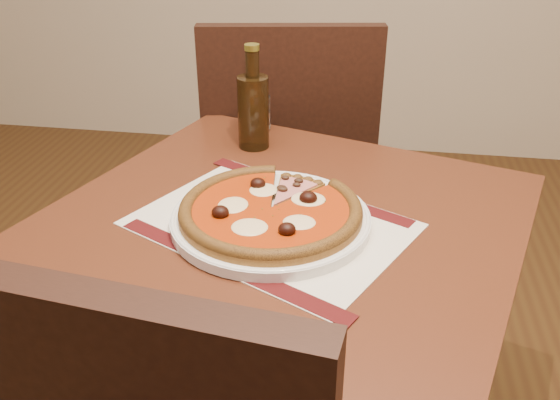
% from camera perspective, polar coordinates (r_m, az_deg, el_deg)
% --- Properties ---
extents(table, '(1.01, 1.01, 0.75)m').
position_cam_1_polar(table, '(1.09, -0.17, -6.56)').
color(table, '#552514').
rests_on(table, ground).
extents(chair_far, '(0.53, 0.53, 0.97)m').
position_cam_1_polar(chair_far, '(1.71, 0.84, 3.61)').
color(chair_far, black).
rests_on(chair_far, ground).
extents(placemat, '(0.54, 0.48, 0.00)m').
position_cam_1_polar(placemat, '(1.03, -0.90, -2.34)').
color(placemat, white).
rests_on(placemat, table).
extents(plate, '(0.34, 0.34, 0.02)m').
position_cam_1_polar(plate, '(1.02, -0.91, -1.86)').
color(plate, white).
rests_on(plate, placemat).
extents(pizza, '(0.31, 0.31, 0.04)m').
position_cam_1_polar(pizza, '(1.01, -0.92, -0.90)').
color(pizza, olive).
rests_on(pizza, plate).
extents(ham_slice, '(0.09, 0.13, 0.02)m').
position_cam_1_polar(ham_slice, '(1.07, 1.81, 0.75)').
color(ham_slice, olive).
rests_on(ham_slice, plate).
extents(water_glass, '(0.09, 0.09, 0.08)m').
position_cam_1_polar(water_glass, '(1.41, -2.28, 8.39)').
color(water_glass, white).
rests_on(water_glass, table).
extents(bottle, '(0.07, 0.07, 0.23)m').
position_cam_1_polar(bottle, '(1.30, -2.59, 8.80)').
color(bottle, '#33200C').
rests_on(bottle, table).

